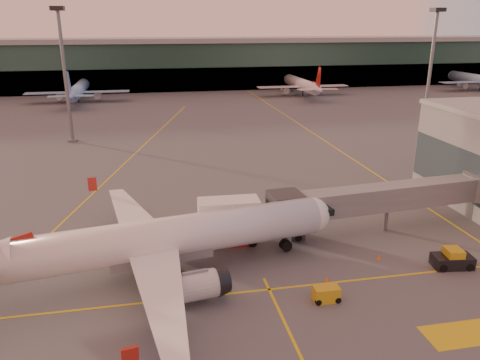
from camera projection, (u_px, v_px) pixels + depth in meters
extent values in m
plane|color=#4C4F54|center=(223.00, 330.00, 36.34)|extent=(600.00, 600.00, 0.00)
cube|color=yellow|center=(214.00, 295.00, 40.99)|extent=(80.00, 0.25, 0.01)
cube|color=yellow|center=(119.00, 169.00, 76.35)|extent=(31.30, 115.98, 0.01)
cube|color=yellow|center=(304.00, 127.00, 106.90)|extent=(0.25, 160.00, 0.01)
cube|color=yellow|center=(462.00, 334.00, 35.91)|extent=(6.00, 3.00, 0.01)
cube|color=#19382D|center=(159.00, 66.00, 165.80)|extent=(400.00, 18.00, 16.00)
cube|color=gray|center=(158.00, 40.00, 162.99)|extent=(400.00, 20.00, 1.60)
cube|color=black|center=(161.00, 80.00, 159.18)|extent=(400.00, 1.00, 8.00)
cube|color=#2D3D47|center=(464.00, 174.00, 57.51)|extent=(0.30, 21.60, 6.00)
cylinder|color=slate|center=(66.00, 78.00, 90.05)|extent=(0.70, 0.70, 25.00)
cube|color=black|center=(57.00, 8.00, 85.99)|extent=(2.40, 2.40, 0.80)
cube|color=slate|center=(73.00, 140.00, 93.97)|extent=(1.60, 1.60, 0.50)
cylinder|color=slate|center=(430.00, 73.00, 100.03)|extent=(0.70, 0.70, 25.00)
cube|color=black|center=(438.00, 10.00, 95.96)|extent=(2.40, 2.40, 0.80)
cube|color=slate|center=(423.00, 129.00, 103.95)|extent=(1.60, 1.60, 0.50)
cylinder|color=white|center=(171.00, 237.00, 43.51)|extent=(29.79, 8.51, 3.80)
sphere|color=white|center=(312.00, 215.00, 48.39)|extent=(3.72, 3.72, 3.72)
cube|color=black|center=(321.00, 209.00, 48.59)|extent=(2.08, 2.71, 0.66)
cylinder|color=silver|center=(196.00, 286.00, 39.29)|extent=(4.31, 3.07, 2.47)
cylinder|color=black|center=(155.00, 282.00, 41.54)|extent=(1.90, 1.59, 1.71)
cylinder|color=black|center=(154.00, 277.00, 41.38)|extent=(0.34, 0.34, 1.04)
cylinder|color=silver|center=(167.00, 231.00, 49.54)|extent=(4.31, 3.07, 2.47)
cylinder|color=black|center=(145.00, 257.00, 45.92)|extent=(1.90, 1.59, 1.71)
cylinder|color=black|center=(145.00, 252.00, 45.76)|extent=(0.34, 0.34, 1.04)
cube|color=slate|center=(160.00, 250.00, 43.54)|extent=(9.74, 4.51, 1.52)
cylinder|color=black|center=(286.00, 245.00, 48.37)|extent=(1.30, 0.94, 1.20)
cube|color=slate|center=(388.00, 197.00, 52.64)|extent=(25.68, 5.07, 2.70)
cube|color=#2D3035|center=(285.00, 207.00, 49.81)|extent=(3.71, 3.71, 3.00)
cube|color=#2D3035|center=(295.00, 227.00, 51.85)|extent=(1.60, 2.40, 2.40)
cylinder|color=black|center=(298.00, 238.00, 51.08)|extent=(0.80, 0.40, 0.80)
cylinder|color=black|center=(292.00, 229.00, 53.13)|extent=(0.80, 0.40, 0.80)
cylinder|color=slate|center=(386.00, 219.00, 53.50)|extent=(0.50, 0.50, 2.80)
cylinder|color=slate|center=(477.00, 207.00, 56.98)|extent=(2.40, 2.40, 2.80)
cube|color=#A4171A|center=(232.00, 235.00, 50.61)|extent=(3.65, 2.79, 1.67)
cube|color=silver|center=(229.00, 213.00, 49.72)|extent=(6.55, 3.00, 3.12)
cylinder|color=black|center=(215.00, 245.00, 49.17)|extent=(1.01, 0.42, 1.00)
cylinder|color=black|center=(252.00, 242.00, 49.77)|extent=(1.01, 0.42, 1.00)
cube|color=gold|center=(326.00, 294.00, 40.06)|extent=(2.22, 1.34, 1.32)
cylinder|color=black|center=(318.00, 302.00, 39.52)|extent=(0.55, 0.28, 0.55)
cylinder|color=black|center=(338.00, 300.00, 39.82)|extent=(0.55, 0.28, 0.55)
cube|color=black|center=(452.00, 261.00, 45.63)|extent=(3.97, 2.44, 1.21)
cube|color=gold|center=(453.00, 254.00, 45.36)|extent=(1.75, 1.95, 0.99)
cylinder|color=black|center=(443.00, 268.00, 44.78)|extent=(0.81, 0.43, 0.77)
cylinder|color=black|center=(470.00, 267.00, 44.95)|extent=(0.81, 0.43, 0.77)
cone|color=orange|center=(379.00, 257.00, 47.21)|extent=(0.41, 0.41, 0.53)
cube|color=orange|center=(378.00, 259.00, 47.29)|extent=(0.36, 0.36, 0.03)
cone|color=orange|center=(142.00, 208.00, 59.76)|extent=(0.41, 0.41, 0.52)
cube|color=orange|center=(142.00, 209.00, 59.83)|extent=(0.35, 0.35, 0.03)
cone|color=orange|center=(327.00, 279.00, 43.21)|extent=(0.38, 0.38, 0.48)
cube|color=orange|center=(326.00, 281.00, 43.29)|extent=(0.33, 0.33, 0.03)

